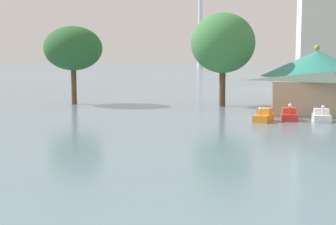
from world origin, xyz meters
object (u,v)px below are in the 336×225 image
pedal_boat_white (321,116)px  boathouse (331,92)px  green_roof_pavilion (316,75)px  shoreline_tree_tall_left (73,48)px  pedal_boat_orange (264,116)px  shoreline_tree_mid (223,43)px  pedal_boat_red (289,115)px

pedal_boat_white → boathouse: boathouse is taller
boathouse → green_roof_pavilion: bearing=95.9°
green_roof_pavilion → shoreline_tree_tall_left: bearing=-175.8°
boathouse → pedal_boat_orange: bearing=-134.5°
pedal_boat_white → shoreline_tree_mid: (-10.64, 13.03, 7.40)m
pedal_boat_red → shoreline_tree_tall_left: shoreline_tree_tall_left is taller
boathouse → pedal_boat_red: bearing=-128.2°
pedal_boat_orange → green_roof_pavilion: bearing=171.5°
boathouse → green_roof_pavilion: (-0.82, 7.98, 1.62)m
pedal_boat_orange → green_roof_pavilion: (6.14, 15.07, 3.53)m
pedal_boat_red → boathouse: size_ratio=0.18×
boathouse → shoreline_tree_tall_left: size_ratio=1.30×
pedal_boat_orange → green_roof_pavilion: size_ratio=0.23×
boathouse → shoreline_tree_tall_left: (-31.57, 5.73, 4.89)m
green_roof_pavilion → shoreline_tree_mid: 12.06m
green_roof_pavilion → pedal_boat_red: bearing=-105.1°
pedal_boat_white → green_roof_pavilion: size_ratio=0.17×
pedal_boat_white → boathouse: (1.57, 5.98, 1.91)m
boathouse → shoreline_tree_mid: bearing=150.0°
shoreline_tree_tall_left → pedal_boat_white: bearing=-21.3°
green_roof_pavilion → shoreline_tree_mid: bearing=-175.3°
boathouse → green_roof_pavilion: green_roof_pavilion is taller
pedal_boat_red → green_roof_pavilion: bearing=163.2°
pedal_boat_red → pedal_boat_white: pedal_boat_red is taller
shoreline_tree_tall_left → green_roof_pavilion: bearing=4.2°
shoreline_tree_mid → pedal_boat_orange: bearing=-69.6°
pedal_boat_white → green_roof_pavilion: (0.75, 13.96, 3.54)m
boathouse → shoreline_tree_mid: (-12.21, 7.04, 5.48)m
boathouse → shoreline_tree_tall_left: bearing=169.7°
pedal_boat_orange → shoreline_tree_mid: 16.79m
shoreline_tree_mid → pedal_boat_red: bearing=-59.1°
pedal_boat_orange → boathouse: bearing=149.2°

